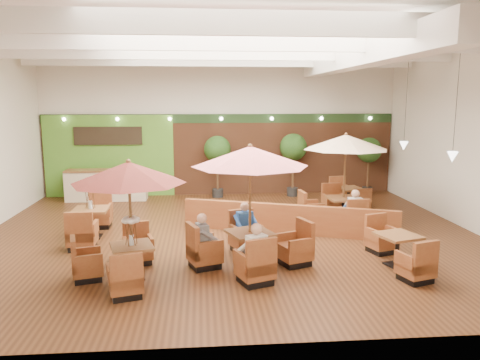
{
  "coord_description": "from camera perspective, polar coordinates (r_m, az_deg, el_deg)",
  "views": [
    {
      "loc": [
        -0.81,
        -12.73,
        3.79
      ],
      "look_at": [
        0.3,
        0.5,
        1.5
      ],
      "focal_mm": 35.0,
      "sensor_mm": 36.0,
      "label": 1
    }
  ],
  "objects": [
    {
      "name": "room",
      "position": [
        13.99,
        -0.46,
        9.12
      ],
      "size": [
        14.04,
        14.0,
        5.52
      ],
      "color": "#381E0F",
      "rests_on": "ground"
    },
    {
      "name": "service_counter",
      "position": [
        18.47,
        -15.93,
        -0.6
      ],
      "size": [
        3.0,
        0.75,
        1.18
      ],
      "color": "beige",
      "rests_on": "ground"
    },
    {
      "name": "booth_divider",
      "position": [
        13.43,
        5.78,
        -4.77
      ],
      "size": [
        5.86,
        2.27,
        0.85
      ],
      "primitive_type": "cube",
      "rotation": [
        0.0,
        0.0,
        -0.35
      ],
      "color": "brown",
      "rests_on": "ground"
    },
    {
      "name": "table_0",
      "position": [
        10.01,
        -13.66,
        -1.69
      ],
      "size": [
        2.52,
        2.65,
        2.58
      ],
      "rotation": [
        0.0,
        0.0,
        0.28
      ],
      "color": "brown",
      "rests_on": "ground"
    },
    {
      "name": "table_1",
      "position": [
        10.47,
        1.23,
        -0.56
      ],
      "size": [
        2.94,
        2.94,
        2.83
      ],
      "rotation": [
        0.0,
        0.0,
        0.35
      ],
      "color": "brown",
      "rests_on": "ground"
    },
    {
      "name": "table_2",
      "position": [
        14.59,
        12.43,
        2.53
      ],
      "size": [
        2.68,
        2.77,
        2.8
      ],
      "rotation": [
        0.0,
        0.0,
        0.08
      ],
      "color": "brown",
      "rests_on": "ground"
    },
    {
      "name": "table_3",
      "position": [
        13.62,
        -17.68,
        -4.65
      ],
      "size": [
        0.96,
        2.79,
        1.61
      ],
      "rotation": [
        0.0,
        0.0,
        0.03
      ],
      "color": "brown",
      "rests_on": "ground"
    },
    {
      "name": "table_4",
      "position": [
        11.46,
        18.61,
        -8.16
      ],
      "size": [
        1.06,
        2.66,
        0.95
      ],
      "rotation": [
        0.0,
        0.0,
        0.3
      ],
      "color": "brown",
      "rests_on": "ground"
    },
    {
      "name": "table_5",
      "position": [
        16.68,
        13.07,
        -2.28
      ],
      "size": [
        1.01,
        2.71,
        0.98
      ],
      "rotation": [
        0.0,
        0.0,
        0.17
      ],
      "color": "brown",
      "rests_on": "ground"
    },
    {
      "name": "topiary_0",
      "position": [
        18.15,
        -2.77,
        3.47
      ],
      "size": [
        1.04,
        1.04,
        2.41
      ],
      "color": "black",
      "rests_on": "ground"
    },
    {
      "name": "topiary_1",
      "position": [
        18.49,
        6.51,
        3.69
      ],
      "size": [
        1.07,
        1.07,
        2.48
      ],
      "color": "black",
      "rests_on": "ground"
    },
    {
      "name": "topiary_2",
      "position": [
        19.34,
        15.44,
        3.27
      ],
      "size": [
        0.99,
        0.99,
        2.3
      ],
      "color": "black",
      "rests_on": "ground"
    },
    {
      "name": "diner_0",
      "position": [
        9.75,
        1.85,
        -8.23
      ],
      "size": [
        0.47,
        0.45,
        0.85
      ],
      "rotation": [
        0.0,
        0.0,
        0.42
      ],
      "color": "white",
      "rests_on": "ground"
    },
    {
      "name": "diner_1",
      "position": [
        11.73,
        0.68,
        -5.18
      ],
      "size": [
        0.44,
        0.4,
        0.8
      ],
      "rotation": [
        0.0,
        0.0,
        3.48
      ],
      "color": "#2654A6",
      "rests_on": "ground"
    },
    {
      "name": "diner_2",
      "position": [
        10.68,
        -4.37,
        -6.71
      ],
      "size": [
        0.39,
        0.44,
        0.81
      ],
      "rotation": [
        0.0,
        0.0,
        5.0
      ],
      "color": "slate",
      "rests_on": "ground"
    },
    {
      "name": "diner_3",
      "position": [
        13.86,
        13.77,
        -3.15
      ],
      "size": [
        0.42,
        0.36,
        0.79
      ],
      "rotation": [
        0.0,
        0.0,
        0.18
      ],
      "color": "#2654A6",
      "rests_on": "ground"
    },
    {
      "name": "diner_4",
      "position": [
        13.86,
        13.77,
        -3.14
      ],
      "size": [
        0.4,
        0.33,
        0.8
      ],
      "rotation": [
        0.0,
        0.0,
        -0.08
      ],
      "color": "white",
      "rests_on": "ground"
    }
  ]
}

